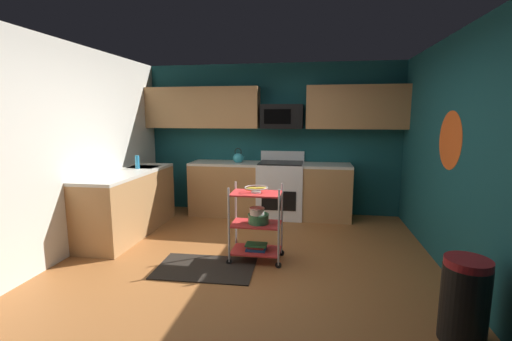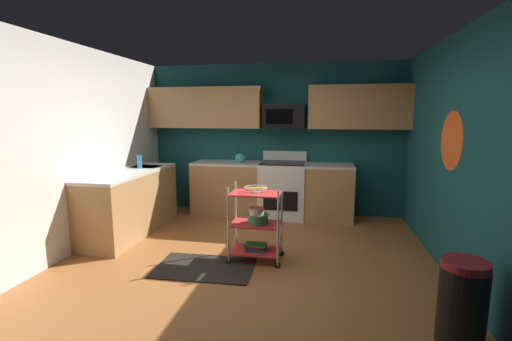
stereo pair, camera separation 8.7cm
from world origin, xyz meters
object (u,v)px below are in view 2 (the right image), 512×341
Objects in this scene: mixing_bowl_large at (258,218)px; microwave at (284,117)px; mixing_bowl_small at (256,211)px; dish_soap_bottle at (139,162)px; fruit_bowl at (256,189)px; oven_range at (283,189)px; kettle at (240,158)px; book_stack at (256,247)px; trash_can at (462,303)px; rolling_cart at (256,224)px.

microwave is at bearing 87.66° from mixing_bowl_large.
mixing_bowl_small is 2.26m from dish_soap_bottle.
fruit_bowl is 1.49× the size of mixing_bowl_small.
oven_range is at bearing 87.52° from mixing_bowl_large.
dish_soap_bottle is (-1.36, -0.95, 0.02)m from kettle.
book_stack is at bearing -25.38° from dish_soap_bottle.
book_stack is 0.95× the size of kettle.
mixing_bowl_small is (-0.09, -1.92, 0.14)m from oven_range.
trash_can is at bearing -34.05° from fruit_bowl.
kettle is at bearing 108.39° from fruit_bowl.
fruit_bowl is 1.99m from kettle.
microwave is 2.57× the size of fruit_bowl.
mixing_bowl_small is (-0.01, -0.03, 0.10)m from mixing_bowl_large.
rolling_cart is (-0.11, -1.89, -0.03)m from oven_range.
kettle is 0.40× the size of trash_can.
mixing_bowl_large is at bearing 0.00° from fruit_bowl.
rolling_cart reaches higher than mixing_bowl_small.
mixing_bowl_small is at bearing -26.00° from dish_soap_bottle.
oven_range is 1.93m from fruit_bowl.
oven_range reaches higher than fruit_bowl.
rolling_cart is 0.07m from mixing_bowl_large.
oven_range is 1.89m from mixing_bowl_large.
trash_can reaches higher than book_stack.
rolling_cart is 2.06m from kettle.
fruit_bowl is 0.26m from mixing_bowl_small.
fruit_bowl reaches higher than trash_can.
mixing_bowl_small is at bearing -65.62° from book_stack.
kettle is (-0.65, 1.89, 0.48)m from mixing_bowl_large.
microwave reaches higher than kettle.
rolling_cart is 3.47× the size of kettle.
kettle is (-0.74, -0.00, 0.52)m from oven_range.
mixing_bowl_large is (-0.08, -1.99, -1.18)m from microwave.
microwave reaches higher than trash_can.
fruit_bowl is at bearing -71.61° from kettle.
microwave is at bearing 90.26° from oven_range.
microwave is at bearing 86.88° from rolling_cart.
dish_soap_bottle is at bearing 154.00° from mixing_bowl_small.
microwave is 2.78× the size of book_stack.
mixing_bowl_small is 0.45m from book_stack.
microwave is 2.44m from dish_soap_bottle.
microwave reaches higher than book_stack.
dish_soap_bottle is (-1.98, 0.94, 0.86)m from book_stack.
kettle is (-0.63, 1.89, 0.54)m from rolling_cart.
rolling_cart is at bearing -93.12° from microwave.
mixing_bowl_large is 0.38× the size of trash_can.
microwave is 3.85× the size of mixing_bowl_small.
kettle reaches higher than dish_soap_bottle.
book_stack is at bearing 0.00° from fruit_bowl.
oven_range is at bearing 86.69° from rolling_cart.
kettle is at bearing 128.11° from trash_can.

